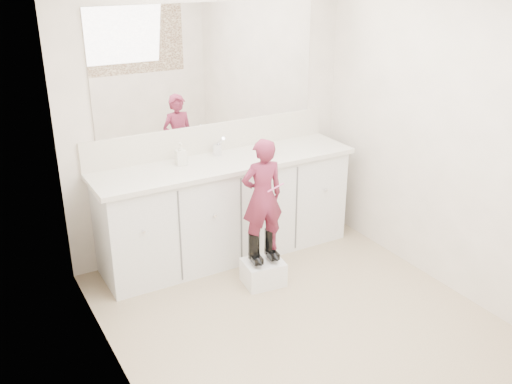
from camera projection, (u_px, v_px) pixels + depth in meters
floor at (304, 323)px, 4.16m from camera, size 3.00×3.00×0.00m
wall_back at (210, 117)px, 4.90m from camera, size 2.60×0.00×2.60m
wall_front at (505, 272)px, 2.49m from camera, size 2.60×0.00×2.60m
wall_left at (113, 210)px, 3.10m from camera, size 0.00×3.00×3.00m
wall_right at (452, 139)px, 4.29m from camera, size 0.00×3.00×3.00m
vanity_cabinet at (226, 210)px, 4.98m from camera, size 2.20×0.55×0.85m
countertop at (226, 163)px, 4.79m from camera, size 2.28×0.58×0.04m
backsplash at (211, 138)px, 4.96m from camera, size 2.28×0.03×0.25m
mirror at (209, 65)px, 4.72m from camera, size 2.00×0.02×1.00m
faucet at (217, 149)px, 4.90m from camera, size 0.08×0.08×0.10m
cup at (269, 149)px, 4.90m from camera, size 0.14×0.14×0.10m
soap_bottle at (181, 154)px, 4.66m from camera, size 0.09×0.09×0.19m
step_stool at (263, 272)px, 4.63m from camera, size 0.34×0.30×0.20m
boot_left at (254, 248)px, 4.52m from camera, size 0.12×0.19×0.26m
boot_right at (270, 244)px, 4.59m from camera, size 0.12×0.19×0.26m
toddler at (262, 196)px, 4.39m from camera, size 0.36×0.26×0.93m
toothbrush at (276, 188)px, 4.33m from camera, size 0.14×0.03×0.06m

